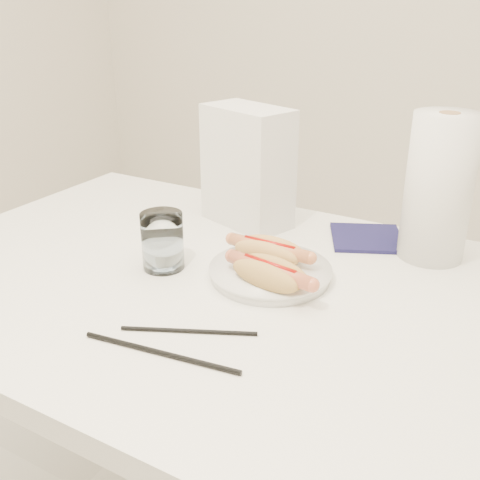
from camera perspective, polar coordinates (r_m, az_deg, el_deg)
The scene contains 10 objects.
table at distance 1.03m, azimuth -2.23°, elevation -6.90°, with size 1.20×0.80×0.75m.
plate at distance 1.00m, azimuth 3.08°, elevation -3.41°, with size 0.21×0.21×0.02m, color white.
hotdog_left at distance 1.01m, azimuth 3.01°, elevation -1.16°, with size 0.16×0.07×0.04m.
hotdog_right at distance 0.93m, azimuth 3.05°, elevation -3.41°, with size 0.17×0.09×0.05m.
water_glass at distance 1.02m, azimuth -7.87°, elevation -0.10°, with size 0.08×0.08×0.11m, color silver.
chopstick_near at distance 0.85m, azimuth -5.21°, elevation -9.17°, with size 0.01×0.01×0.20m, color black.
chopstick_far at distance 0.81m, azimuth -8.07°, elevation -11.24°, with size 0.01×0.01×0.24m, color black.
napkin_box at distance 1.20m, azimuth 0.76°, elevation 7.42°, with size 0.19×0.10×0.25m, color silver.
navy_napkin at distance 1.18m, azimuth 12.74°, elevation 0.22°, with size 0.14×0.14×0.01m, color #15133D.
paper_towel_roll at distance 1.09m, azimuth 19.50°, elevation 4.99°, with size 0.12×0.12×0.27m, color silver.
Camera 1 is at (0.47, -0.75, 1.21)m, focal length 42.08 mm.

